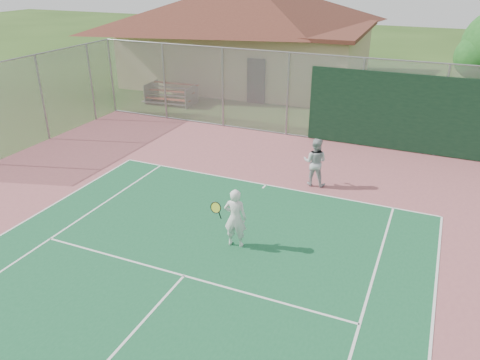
% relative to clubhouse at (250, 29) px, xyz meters
% --- Properties ---
extents(back_fence, '(20.08, 0.11, 3.53)m').
position_rel_clubhouse_xyz_m(back_fence, '(8.42, -8.69, -1.54)').
color(back_fence, gray).
rests_on(back_fence, ground).
extents(side_fence_left, '(0.08, 9.00, 3.50)m').
position_rel_clubhouse_xyz_m(side_fence_left, '(-3.69, -13.17, -1.46)').
color(side_fence_left, gray).
rests_on(side_fence_left, ground).
extents(clubhouse, '(15.02, 10.34, 6.32)m').
position_rel_clubhouse_xyz_m(clubhouse, '(0.00, 0.00, 0.00)').
color(clubhouse, tan).
rests_on(clubhouse, ground).
extents(bleachers, '(2.67, 1.72, 0.97)m').
position_rel_clubhouse_xyz_m(bleachers, '(-1.93, -6.21, -2.70)').
color(bleachers, '#A14525').
rests_on(bleachers, ground).
extents(player_white_front, '(0.89, 0.64, 1.61)m').
position_rel_clubhouse_xyz_m(player_white_front, '(6.87, -17.57, -2.40)').
color(player_white_front, silver).
rests_on(player_white_front, ground).
extents(player_grey_back, '(0.81, 0.65, 1.62)m').
position_rel_clubhouse_xyz_m(player_grey_back, '(7.76, -13.12, -2.40)').
color(player_grey_back, '#AEB1B3').
rests_on(player_grey_back, ground).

